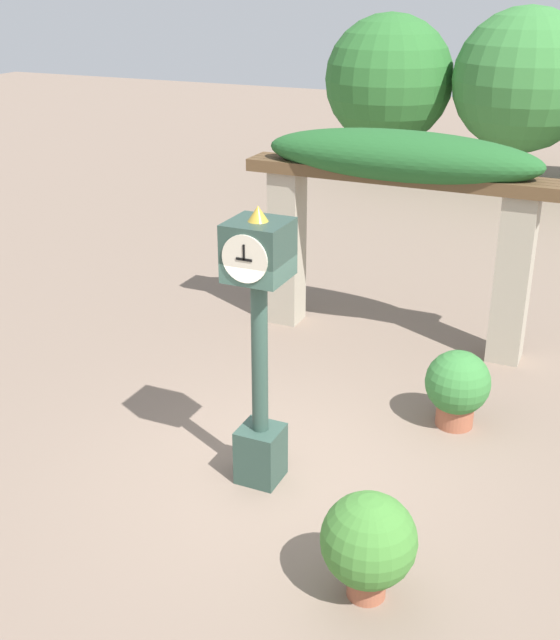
{
  "coord_description": "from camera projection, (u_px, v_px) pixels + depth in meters",
  "views": [
    {
      "loc": [
        3.01,
        -6.75,
        4.99
      ],
      "look_at": [
        -0.18,
        0.29,
        1.66
      ],
      "focal_mm": 45.0,
      "sensor_mm": 36.0,
      "label": 1
    }
  ],
  "objects": [
    {
      "name": "pergola",
      "position": [
        398.0,
        184.0,
        11.08
      ],
      "size": [
        4.42,
        1.05,
        3.08
      ],
      "color": "#A89E89",
      "rests_on": "ground"
    },
    {
      "name": "pedestal_clock",
      "position": [
        259.0,
        334.0,
        7.99
      ],
      "size": [
        0.57,
        0.62,
        3.02
      ],
      "color": "#2D473D",
      "rests_on": "ground"
    },
    {
      "name": "potted_plant_near_left",
      "position": [
        457.0,
        386.0,
        9.48
      ],
      "size": [
        0.77,
        0.77,
        0.96
      ],
      "color": "#9E563D",
      "rests_on": "ground"
    },
    {
      "name": "potted_plant_near_right",
      "position": [
        369.0,
        542.0,
        6.81
      ],
      "size": [
        0.84,
        0.84,
        1.0
      ],
      "color": "#9E563D",
      "rests_on": "ground"
    },
    {
      "name": "ground_plane",
      "position": [
        284.0,
        472.0,
        8.77
      ],
      "size": [
        60.0,
        60.0,
        0.0
      ],
      "primitive_type": "plane",
      "color": "#7F6B5B"
    },
    {
      "name": "tree_line",
      "position": [
        557.0,
        76.0,
        19.07
      ],
      "size": [
        10.75,
        3.99,
        5.06
      ],
      "color": "brown",
      "rests_on": "ground"
    }
  ]
}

